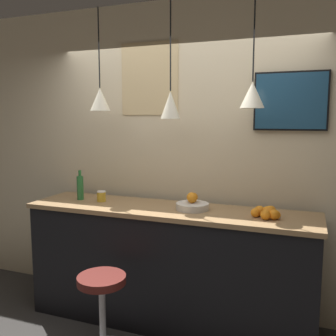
{
  "coord_description": "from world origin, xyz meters",
  "views": [
    {
      "loc": [
        1.12,
        -2.42,
        1.82
      ],
      "look_at": [
        0.0,
        0.54,
        1.4
      ],
      "focal_mm": 40.0,
      "sensor_mm": 36.0,
      "label": 1
    }
  ],
  "objects_px": {
    "spread_jar": "(101,196)",
    "mounted_tv": "(291,101)",
    "fruit_bowl": "(192,204)",
    "juice_bottle": "(80,187)",
    "bar_stool": "(102,304)"
  },
  "relations": [
    {
      "from": "spread_jar",
      "to": "mounted_tv",
      "type": "bearing_deg",
      "value": 11.76
    },
    {
      "from": "fruit_bowl",
      "to": "juice_bottle",
      "type": "bearing_deg",
      "value": -179.63
    },
    {
      "from": "juice_bottle",
      "to": "mounted_tv",
      "type": "height_order",
      "value": "mounted_tv"
    },
    {
      "from": "juice_bottle",
      "to": "mounted_tv",
      "type": "distance_m",
      "value": 2.05
    },
    {
      "from": "bar_stool",
      "to": "juice_bottle",
      "type": "relative_size",
      "value": 2.26
    },
    {
      "from": "fruit_bowl",
      "to": "bar_stool",
      "type": "bearing_deg",
      "value": -128.49
    },
    {
      "from": "bar_stool",
      "to": "fruit_bowl",
      "type": "xyz_separation_m",
      "value": [
        0.52,
        0.65,
        0.68
      ]
    },
    {
      "from": "spread_jar",
      "to": "mounted_tv",
      "type": "xyz_separation_m",
      "value": [
        1.63,
        0.34,
        0.86
      ]
    },
    {
      "from": "bar_stool",
      "to": "spread_jar",
      "type": "xyz_separation_m",
      "value": [
        -0.37,
        0.64,
        0.69
      ]
    },
    {
      "from": "bar_stool",
      "to": "juice_bottle",
      "type": "bearing_deg",
      "value": 133.05
    },
    {
      "from": "fruit_bowl",
      "to": "spread_jar",
      "type": "bearing_deg",
      "value": -179.53
    },
    {
      "from": "fruit_bowl",
      "to": "mounted_tv",
      "type": "height_order",
      "value": "mounted_tv"
    },
    {
      "from": "mounted_tv",
      "to": "juice_bottle",
      "type": "bearing_deg",
      "value": -169.66
    },
    {
      "from": "bar_stool",
      "to": "spread_jar",
      "type": "height_order",
      "value": "spread_jar"
    },
    {
      "from": "bar_stool",
      "to": "mounted_tv",
      "type": "xyz_separation_m",
      "value": [
        1.26,
        0.98,
        1.55
      ]
    }
  ]
}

